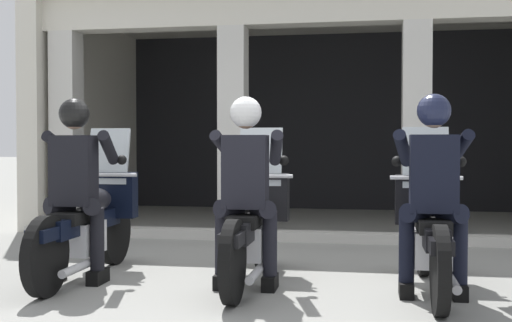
% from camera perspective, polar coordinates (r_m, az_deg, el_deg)
% --- Properties ---
extents(ground_plane, '(80.00, 80.00, 0.00)m').
position_cam_1_polar(ground_plane, '(8.71, 3.23, -6.33)').
color(ground_plane, gray).
extents(station_building, '(8.14, 4.07, 3.32)m').
position_cam_1_polar(station_building, '(10.44, 6.63, 6.23)').
color(station_building, black).
rests_on(station_building, ground).
extents(kerb_strip, '(7.64, 0.24, 0.12)m').
position_cam_1_polar(kerb_strip, '(8.00, 5.56, -6.62)').
color(kerb_strip, '#B7B5AD').
rests_on(kerb_strip, ground).
extents(motorcycle_left, '(0.62, 2.04, 1.35)m').
position_cam_1_polar(motorcycle_left, '(6.09, -14.33, -5.10)').
color(motorcycle_left, black).
rests_on(motorcycle_left, ground).
extents(police_officer_left, '(0.63, 0.61, 1.58)m').
position_cam_1_polar(police_officer_left, '(5.80, -15.52, -1.10)').
color(police_officer_left, black).
rests_on(police_officer_left, ground).
extents(motorcycle_center, '(0.62, 2.04, 1.35)m').
position_cam_1_polar(motorcycle_center, '(5.67, -0.32, -5.55)').
color(motorcycle_center, black).
rests_on(motorcycle_center, ground).
extents(police_officer_center, '(0.63, 0.61, 1.58)m').
position_cam_1_polar(police_officer_center, '(5.35, -0.87, -1.27)').
color(police_officer_center, black).
rests_on(police_officer_center, ground).
extents(motorcycle_right, '(0.62, 2.04, 1.35)m').
position_cam_1_polar(motorcycle_right, '(5.55, 14.96, -5.76)').
color(motorcycle_right, black).
rests_on(motorcycle_right, ground).
extents(police_officer_right, '(0.63, 0.61, 1.58)m').
position_cam_1_polar(police_officer_right, '(5.23, 15.26, -1.40)').
color(police_officer_right, black).
rests_on(police_officer_right, ground).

